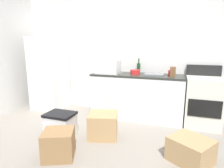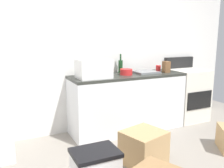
{
  "view_description": "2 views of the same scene",
  "coord_description": "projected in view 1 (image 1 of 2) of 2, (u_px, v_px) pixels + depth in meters",
  "views": [
    {
      "loc": [
        1.02,
        -2.43,
        1.45
      ],
      "look_at": [
        -0.09,
        0.79,
        0.76
      ],
      "focal_mm": 29.98,
      "sensor_mm": 36.0,
      "label": 1
    },
    {
      "loc": [
        -1.54,
        -2.09,
        1.5
      ],
      "look_at": [
        -0.18,
        0.75,
        0.87
      ],
      "focal_mm": 39.51,
      "sensor_mm": 36.0,
      "label": 2
    }
  ],
  "objects": [
    {
      "name": "sink_basin",
      "position": [
        154.0,
        74.0,
        3.61
      ],
      "size": [
        0.36,
        0.32,
        0.03
      ],
      "primitive_type": "cube",
      "color": "slate",
      "rests_on": "kitchen_counter"
    },
    {
      "name": "cardboard_box_small",
      "position": [
        103.0,
        125.0,
        3.02
      ],
      "size": [
        0.55,
        0.53,
        0.39
      ],
      "primitive_type": "cube",
      "rotation": [
        0.0,
        0.0,
        0.27
      ],
      "color": "tan",
      "rests_on": "ground_plane"
    },
    {
      "name": "kitchen_counter",
      "position": [
        137.0,
        96.0,
        3.8
      ],
      "size": [
        1.8,
        0.6,
        0.9
      ],
      "color": "silver",
      "rests_on": "ground_plane"
    },
    {
      "name": "refrigerator",
      "position": [
        49.0,
        73.0,
        4.33
      ],
      "size": [
        0.68,
        0.66,
        1.66
      ],
      "primitive_type": "cube",
      "color": "white",
      "rests_on": "ground_plane"
    },
    {
      "name": "ground_plane",
      "position": [
        101.0,
        142.0,
        2.87
      ],
      "size": [
        6.0,
        6.0,
        0.0
      ],
      "primitive_type": "plane",
      "color": "gray"
    },
    {
      "name": "storage_bin",
      "position": [
        61.0,
        124.0,
        3.07
      ],
      "size": [
        0.46,
        0.36,
        0.38
      ],
      "color": "silver",
      "rests_on": "ground_plane"
    },
    {
      "name": "knife_block",
      "position": [
        173.0,
        72.0,
        3.4
      ],
      "size": [
        0.1,
        0.1,
        0.18
      ],
      "primitive_type": "cube",
      "color": "brown",
      "rests_on": "kitchen_counter"
    },
    {
      "name": "microwave",
      "position": [
        108.0,
        67.0,
        3.8
      ],
      "size": [
        0.46,
        0.34,
        0.27
      ],
      "primitive_type": "cube",
      "color": "white",
      "rests_on": "kitchen_counter"
    },
    {
      "name": "mixing_bowl",
      "position": [
        135.0,
        72.0,
        3.69
      ],
      "size": [
        0.19,
        0.19,
        0.09
      ],
      "primitive_type": "cylinder",
      "color": "red",
      "rests_on": "kitchen_counter"
    },
    {
      "name": "wall_back",
      "position": [
        127.0,
        53.0,
        4.05
      ],
      "size": [
        5.0,
        0.1,
        2.6
      ],
      "primitive_type": "cube",
      "color": "silver",
      "rests_on": "ground_plane"
    },
    {
      "name": "cardboard_box_medium",
      "position": [
        59.0,
        144.0,
        2.46
      ],
      "size": [
        0.51,
        0.49,
        0.37
      ],
      "primitive_type": "cube",
      "rotation": [
        0.0,
        0.0,
        0.41
      ],
      "color": "olive",
      "rests_on": "ground_plane"
    },
    {
      "name": "wine_bottle",
      "position": [
        139.0,
        68.0,
        3.89
      ],
      "size": [
        0.07,
        0.07,
        0.3
      ],
      "color": "#193F1E",
      "rests_on": "kitchen_counter"
    },
    {
      "name": "cardboard_box_large",
      "position": [
        191.0,
        150.0,
        2.36
      ],
      "size": [
        0.63,
        0.62,
        0.31
      ],
      "primitive_type": "cube",
      "rotation": [
        0.0,
        0.0,
        -0.6
      ],
      "color": "tan",
      "rests_on": "ground_plane"
    },
    {
      "name": "stove_oven",
      "position": [
        203.0,
        101.0,
        3.41
      ],
      "size": [
        0.6,
        0.61,
        1.1
      ],
      "color": "silver",
      "rests_on": "ground_plane"
    },
    {
      "name": "coffee_mug",
      "position": [
        170.0,
        73.0,
        3.57
      ],
      "size": [
        0.08,
        0.08,
        0.1
      ],
      "primitive_type": "cylinder",
      "color": "red",
      "rests_on": "kitchen_counter"
    }
  ]
}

